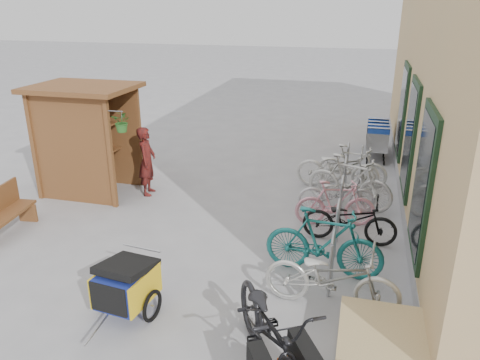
% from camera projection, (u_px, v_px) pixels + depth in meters
% --- Properties ---
extents(ground, '(80.00, 80.00, 0.00)m').
position_uv_depth(ground, '(187.00, 266.00, 7.62)').
color(ground, '#9B9B9E').
extents(kiosk, '(2.49, 1.65, 2.40)m').
position_uv_depth(kiosk, '(83.00, 125.00, 10.09)').
color(kiosk, brown).
rests_on(kiosk, ground).
extents(bike_rack, '(0.05, 5.35, 0.86)m').
position_uv_depth(bike_rack, '(342.00, 196.00, 9.06)').
color(bike_rack, '#A5A8AD').
rests_on(bike_rack, ground).
extents(pallet_stack, '(1.00, 1.20, 0.40)m').
position_uv_depth(pallet_stack, '(380.00, 345.00, 5.57)').
color(pallet_stack, tan).
rests_on(pallet_stack, ground).
extents(bench, '(0.57, 1.39, 0.86)m').
position_uv_depth(bench, '(3.00, 212.00, 8.56)').
color(bench, brown).
rests_on(bench, ground).
extents(shopping_carts, '(0.58, 1.95, 1.04)m').
position_uv_depth(shopping_carts, '(377.00, 134.00, 12.95)').
color(shopping_carts, silver).
rests_on(shopping_carts, ground).
extents(child_trailer, '(0.88, 1.44, 0.83)m').
position_uv_depth(child_trailer, '(126.00, 284.00, 6.33)').
color(child_trailer, navy).
rests_on(child_trailer, ground).
extents(cargo_bike, '(1.74, 2.25, 1.14)m').
position_uv_depth(cargo_bike, '(271.00, 333.00, 5.23)').
color(cargo_bike, black).
rests_on(cargo_bike, ground).
extents(person_kiosk, '(0.46, 0.61, 1.53)m').
position_uv_depth(person_kiosk, '(147.00, 161.00, 10.25)').
color(person_kiosk, maroon).
rests_on(person_kiosk, ground).
extents(bike_0, '(1.93, 0.80, 0.99)m').
position_uv_depth(bike_0, '(332.00, 277.00, 6.42)').
color(bike_0, beige).
rests_on(bike_0, ground).
extents(bike_1, '(1.88, 0.65, 1.11)m').
position_uv_depth(bike_1, '(324.00, 242.00, 7.22)').
color(bike_1, '#1C7070').
rests_on(bike_1, ground).
extents(bike_2, '(1.67, 0.62, 0.87)m').
position_uv_depth(bike_2, '(349.00, 220.00, 8.26)').
color(bike_2, black).
rests_on(bike_2, ground).
extents(bike_3, '(1.57, 0.73, 0.91)m').
position_uv_depth(bike_3, '(335.00, 204.00, 8.86)').
color(bike_3, pink).
rests_on(bike_3, ground).
extents(bike_4, '(1.62, 0.82, 0.81)m').
position_uv_depth(bike_4, '(337.00, 193.00, 9.47)').
color(bike_4, '#B4B3B8').
rests_on(bike_4, ground).
extents(bike_5, '(1.91, 1.10, 1.11)m').
position_uv_depth(bike_5, '(349.00, 182.00, 9.66)').
color(bike_5, beige).
rests_on(bike_5, ground).
extents(bike_6, '(1.89, 0.69, 0.98)m').
position_uv_depth(bike_6, '(338.00, 168.00, 10.66)').
color(bike_6, beige).
rests_on(bike_6, ground).
extents(bike_7, '(1.68, 0.75, 0.97)m').
position_uv_depth(bike_7, '(352.00, 166.00, 10.80)').
color(bike_7, beige).
rests_on(bike_7, ground).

